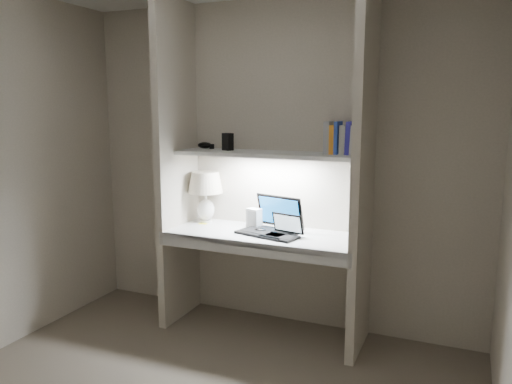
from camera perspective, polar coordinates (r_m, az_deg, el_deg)
The scene contains 17 objects.
back_wall at distance 3.89m, azimuth 2.33°, elevation 3.11°, with size 3.20×0.01×2.50m, color beige.
alcove_panel_left at distance 3.97m, azimuth -9.03°, elevation 3.13°, with size 0.06×0.55×2.50m, color beige.
alcove_panel_right at distance 3.43m, azimuth 12.18°, elevation 2.01°, with size 0.06×0.55×2.50m, color beige.
desk at distance 3.73m, azimuth 0.78°, elevation -5.00°, with size 1.40×0.55×0.04m, color white.
desk_apron at distance 3.50m, azimuth -0.84°, elevation -6.46°, with size 1.46×0.03×0.10m, color silver.
shelf at distance 3.71m, azimuth 1.36°, elevation 4.35°, with size 1.40×0.36×0.03m, color silver.
strip_light at distance 3.71m, azimuth 1.36°, elevation 4.01°, with size 0.60×0.04×0.01m, color white.
table_lamp at distance 4.03m, azimuth -5.78°, elevation 0.42°, with size 0.28×0.28×0.41m.
laptop_main at distance 3.73m, azimuth 1.81°, elevation -3.72°, with size 0.47×0.43×0.27m.
laptop_netbook at distance 3.60m, azimuth 3.04°, elevation -4.58°, with size 0.30×0.27×0.16m.
speaker at distance 3.87m, azimuth -0.21°, elevation -3.00°, with size 0.11×0.08×0.15m, color silver.
mouse at distance 3.73m, azimuth 0.49°, elevation -4.39°, with size 0.10×0.06×0.03m, color black.
cable_coil at distance 3.72m, azimuth 2.53°, elevation -4.62°, with size 0.10×0.10×0.01m, color black.
sticky_note at distance 4.04m, azimuth -6.06°, elevation -3.59°, with size 0.07×0.07×0.00m, color yellow.
book_row at distance 3.60m, azimuth 9.63°, elevation 6.03°, with size 0.22×0.15×0.23m.
shelf_box at distance 3.86m, azimuth -3.25°, elevation 5.76°, with size 0.08×0.06×0.13m, color black.
shelf_gadget at distance 4.04m, azimuth -5.88°, elevation 5.34°, with size 0.12×0.09×0.05m, color black.
Camera 1 is at (1.36, -2.11, 1.70)m, focal length 35.00 mm.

